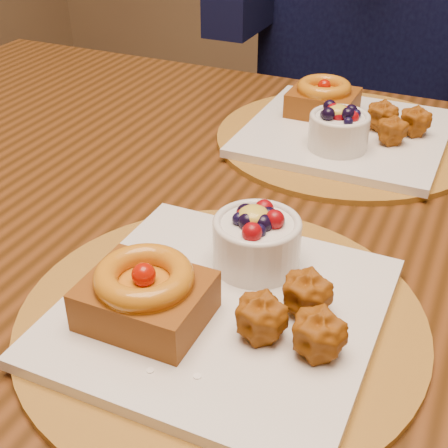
{
  "coord_description": "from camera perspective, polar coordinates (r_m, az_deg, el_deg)",
  "views": [
    {
      "loc": [
        0.23,
        -0.61,
        1.14
      ],
      "look_at": [
        0.03,
        -0.15,
        0.83
      ],
      "focal_mm": 50.0,
      "sensor_mm": 36.0,
      "label": 1
    }
  ],
  "objects": [
    {
      "name": "chair_far",
      "position": [
        1.65,
        11.79,
        7.16
      ],
      "size": [
        0.53,
        0.53,
        0.83
      ],
      "rotation": [
        0.0,
        0.0,
        -0.4
      ],
      "color": "black",
      "rests_on": "ground"
    },
    {
      "name": "dining_table",
      "position": [
        0.8,
        6.37,
        -3.56
      ],
      "size": [
        1.6,
        0.9,
        0.76
      ],
      "color": "#361E09",
      "rests_on": "ground"
    },
    {
      "name": "place_setting_near",
      "position": [
        0.58,
        -0.26,
        -6.75
      ],
      "size": [
        0.38,
        0.38,
        0.09
      ],
      "color": "brown",
      "rests_on": "dining_table"
    },
    {
      "name": "place_setting_far",
      "position": [
        0.94,
        10.96,
        8.57
      ],
      "size": [
        0.38,
        0.38,
        0.08
      ],
      "color": "brown",
      "rests_on": "dining_table"
    }
  ]
}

